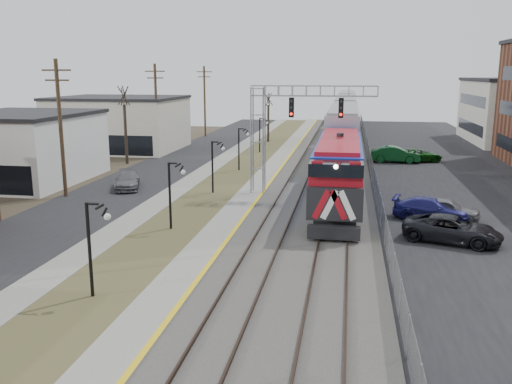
# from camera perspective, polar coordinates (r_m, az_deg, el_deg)

# --- Properties ---
(street_west) EXTENTS (7.00, 120.00, 0.04)m
(street_west) POSITION_cam_1_polar(r_m,az_deg,el_deg) (50.35, -10.89, 1.91)
(street_west) COLOR black
(street_west) RESTS_ON ground
(sidewalk) EXTENTS (2.00, 120.00, 0.08)m
(sidewalk) POSITION_cam_1_polar(r_m,az_deg,el_deg) (48.95, -5.95, 1.79)
(sidewalk) COLOR gray
(sidewalk) RESTS_ON ground
(grass_median) EXTENTS (4.00, 120.00, 0.06)m
(grass_median) POSITION_cam_1_polar(r_m,az_deg,el_deg) (48.23, -2.52, 1.68)
(grass_median) COLOR #4A4C28
(grass_median) RESTS_ON ground
(platform) EXTENTS (2.00, 120.00, 0.24)m
(platform) POSITION_cam_1_polar(r_m,az_deg,el_deg) (47.68, 1.01, 1.67)
(platform) COLOR gray
(platform) RESTS_ON ground
(ballast_bed) EXTENTS (8.00, 120.00, 0.20)m
(ballast_bed) POSITION_cam_1_polar(r_m,az_deg,el_deg) (47.20, 7.02, 1.45)
(ballast_bed) COLOR #595651
(ballast_bed) RESTS_ON ground
(parking_lot) EXTENTS (16.00, 120.00, 0.04)m
(parking_lot) POSITION_cam_1_polar(r_m,az_deg,el_deg) (48.19, 21.41, 0.81)
(parking_lot) COLOR black
(parking_lot) RESTS_ON ground
(platform_edge) EXTENTS (0.24, 120.00, 0.01)m
(platform_edge) POSITION_cam_1_polar(r_m,az_deg,el_deg) (47.53, 2.06, 1.79)
(platform_edge) COLOR gold
(platform_edge) RESTS_ON platform
(track_near) EXTENTS (1.58, 120.00, 0.15)m
(track_near) POSITION_cam_1_polar(r_m,az_deg,el_deg) (47.29, 4.60, 1.74)
(track_near) COLOR #2D2119
(track_near) RESTS_ON ballast_bed
(track_far) EXTENTS (1.58, 120.00, 0.15)m
(track_far) POSITION_cam_1_polar(r_m,az_deg,el_deg) (47.12, 8.85, 1.59)
(track_far) COLOR #2D2119
(track_far) RESTS_ON ballast_bed
(train) EXTENTS (3.00, 85.85, 5.33)m
(train) POSITION_cam_1_polar(r_m,az_deg,el_deg) (72.65, 9.32, 7.43)
(train) COLOR #1430A8
(train) RESTS_ON ground
(signal_gantry) EXTENTS (9.00, 1.07, 8.15)m
(signal_gantry) POSITION_cam_1_polar(r_m,az_deg,el_deg) (39.75, 2.67, 7.48)
(signal_gantry) COLOR gray
(signal_gantry) RESTS_ON ground
(lampposts) EXTENTS (0.14, 62.14, 4.00)m
(lampposts) POSITION_cam_1_polar(r_m,az_deg,el_deg) (32.04, -8.89, -0.34)
(lampposts) COLOR black
(lampposts) RESTS_ON ground
(utility_poles) EXTENTS (0.28, 80.28, 10.00)m
(utility_poles) POSITION_cam_1_polar(r_m,az_deg,el_deg) (41.94, -19.86, 6.21)
(utility_poles) COLOR #4C3823
(utility_poles) RESTS_ON ground
(fence) EXTENTS (0.04, 120.00, 1.60)m
(fence) POSITION_cam_1_polar(r_m,az_deg,el_deg) (47.07, 12.16, 2.10)
(fence) COLOR gray
(fence) RESTS_ON ground
(bare_trees) EXTENTS (12.30, 42.30, 5.95)m
(bare_trees) POSITION_cam_1_polar(r_m,az_deg,el_deg) (53.98, -10.72, 5.49)
(bare_trees) COLOR #382D23
(bare_trees) RESTS_ON ground
(car_lot_c) EXTENTS (5.63, 3.88, 1.43)m
(car_lot_c) POSITION_cam_1_polar(r_m,az_deg,el_deg) (31.12, 19.96, -3.78)
(car_lot_c) COLOR black
(car_lot_c) RESTS_ON ground
(car_lot_d) EXTENTS (5.02, 2.96, 1.36)m
(car_lot_d) POSITION_cam_1_polar(r_m,az_deg,el_deg) (35.43, 17.98, -1.77)
(car_lot_d) COLOR navy
(car_lot_d) RESTS_ON ground
(car_lot_e) EXTENTS (4.32, 2.42, 1.39)m
(car_lot_e) POSITION_cam_1_polar(r_m,az_deg,el_deg) (35.67, 19.33, -1.76)
(car_lot_e) COLOR slate
(car_lot_e) RESTS_ON ground
(car_lot_f) EXTENTS (5.01, 1.89, 1.63)m
(car_lot_f) POSITION_cam_1_polar(r_m,az_deg,el_deg) (57.43, 14.43, 3.82)
(car_lot_f) COLOR #0D421B
(car_lot_f) RESTS_ON ground
(car_street_b) EXTENTS (3.18, 4.81, 1.29)m
(car_street_b) POSITION_cam_1_polar(r_m,az_deg,el_deg) (44.06, -13.39, 1.14)
(car_street_b) COLOR slate
(car_street_b) RESTS_ON ground
(car_lot_g) EXTENTS (5.22, 3.49, 1.33)m
(car_lot_g) POSITION_cam_1_polar(r_m,az_deg,el_deg) (58.50, 16.74, 3.69)
(car_lot_g) COLOR #0D430E
(car_lot_g) RESTS_ON ground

